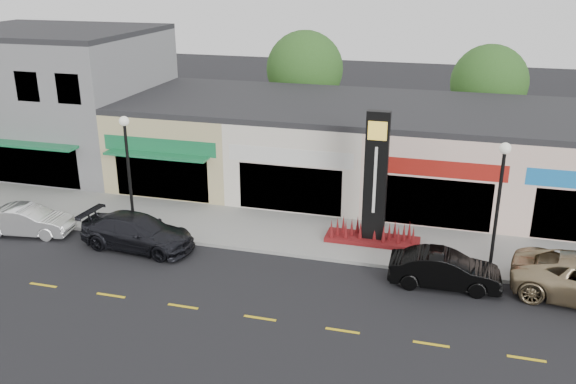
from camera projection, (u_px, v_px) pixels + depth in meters
name	position (u px, v px, depth m)	size (l,w,h in m)	color
ground	(283.00, 279.00, 24.51)	(120.00, 120.00, 0.00)	black
sidewalk	(308.00, 234.00, 28.41)	(52.00, 4.30, 0.15)	gray
curb	(296.00, 255.00, 26.38)	(52.00, 0.20, 0.15)	gray
building_grey_2story	(56.00, 97.00, 37.91)	(12.00, 10.95, 8.30)	slate
shop_beige	(198.00, 135.00, 36.14)	(7.00, 10.85, 4.80)	tan
shop_cream	(313.00, 143.00, 34.40)	(7.00, 10.01, 4.80)	silver
shop_pink_w	(440.00, 153.00, 32.65)	(7.00, 10.01, 4.80)	beige
tree_rear_west	(305.00, 69.00, 41.28)	(5.20, 5.20, 7.83)	#382619
tree_rear_mid	(489.00, 83.00, 38.41)	(4.80, 4.80, 7.29)	#382619
lamp_west_near	(128.00, 163.00, 27.55)	(0.44, 0.44, 5.47)	black
lamp_east_near	(499.00, 196.00, 23.55)	(0.44, 0.44, 5.47)	black
pylon_sign	(375.00, 198.00, 26.75)	(4.20, 1.30, 6.00)	maroon
car_white_van	(27.00, 221.00, 28.38)	(4.17, 1.46, 1.38)	white
car_dark_sedan	(138.00, 232.00, 26.99)	(5.21, 2.12, 1.51)	black
car_black_conv	(445.00, 270.00, 23.76)	(4.30, 1.50, 1.42)	black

